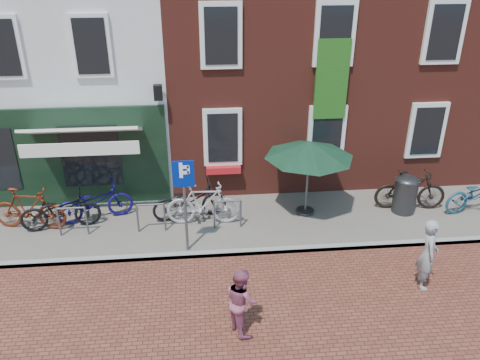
{
  "coord_description": "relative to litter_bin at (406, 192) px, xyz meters",
  "views": [
    {
      "loc": [
        -0.19,
        -9.85,
        6.99
      ],
      "look_at": [
        0.82,
        1.12,
        1.54
      ],
      "focal_mm": 36.22,
      "sensor_mm": 36.0,
      "label": 1
    }
  ],
  "objects": [
    {
      "name": "ground",
      "position": [
        -5.51,
        -1.61,
        -0.71
      ],
      "size": [
        80.0,
        80.0,
        0.0
      ],
      "primitive_type": "plane",
      "color": "brown"
    },
    {
      "name": "sidewalk",
      "position": [
        -4.51,
        -0.11,
        -0.66
      ],
      "size": [
        24.0,
        3.0,
        0.1
      ],
      "primitive_type": "cube",
      "color": "slate",
      "rests_on": "ground"
    },
    {
      "name": "building_stucco",
      "position": [
        -10.51,
        5.39,
        3.79
      ],
      "size": [
        8.0,
        8.0,
        9.0
      ],
      "primitive_type": "cube",
      "color": "silver",
      "rests_on": "ground"
    },
    {
      "name": "building_brick_mid",
      "position": [
        -3.51,
        5.39,
        4.29
      ],
      "size": [
        6.0,
        8.0,
        10.0
      ],
      "primitive_type": "cube",
      "color": "maroon",
      "rests_on": "ground"
    },
    {
      "name": "building_brick_right",
      "position": [
        2.49,
        5.39,
        4.29
      ],
      "size": [
        6.0,
        8.0,
        10.0
      ],
      "primitive_type": "cube",
      "color": "maroon",
      "rests_on": "ground"
    },
    {
      "name": "litter_bin",
      "position": [
        0.0,
        0.0,
        0.0
      ],
      "size": [
        0.64,
        0.64,
        1.18
      ],
      "color": "#2F2F31",
      "rests_on": "sidewalk"
    },
    {
      "name": "parking_sign",
      "position": [
        -6.08,
        -1.37,
        1.06
      ],
      "size": [
        0.5,
        0.08,
        2.43
      ],
      "color": "#4C4C4F",
      "rests_on": "sidewalk"
    },
    {
      "name": "parasol",
      "position": [
        -2.77,
        0.2,
        1.41
      ],
      "size": [
        2.42,
        2.42,
        2.26
      ],
      "color": "#4C4C4F",
      "rests_on": "sidewalk"
    },
    {
      "name": "woman",
      "position": [
        -0.79,
        -3.09,
        0.14
      ],
      "size": [
        0.55,
        0.7,
        1.69
      ],
      "primitive_type": "imported",
      "rotation": [
        0.0,
        0.0,
        1.31
      ],
      "color": "gray",
      "rests_on": "ground"
    },
    {
      "name": "boy",
      "position": [
        -5.0,
        -4.11,
        0.01
      ],
      "size": [
        0.78,
        0.86,
        1.45
      ],
      "primitive_type": "imported",
      "rotation": [
        0.0,
        0.0,
        1.97
      ],
      "color": "#9F4C66",
      "rests_on": "ground"
    },
    {
      "name": "bicycle_0",
      "position": [
        -9.4,
        -0.02,
        -0.07
      ],
      "size": [
        2.13,
        1.03,
        1.07
      ],
      "primitive_type": "imported",
      "rotation": [
        0.0,
        0.0,
        1.73
      ],
      "color": "black",
      "rests_on": "sidewalk"
    },
    {
      "name": "bicycle_1",
      "position": [
        -10.21,
        0.04,
        -0.01
      ],
      "size": [
        2.05,
        0.91,
        1.19
      ],
      "primitive_type": "imported",
      "rotation": [
        0.0,
        0.0,
        1.39
      ],
      "color": "#5B1E0D",
      "rests_on": "sidewalk"
    },
    {
      "name": "bicycle_2",
      "position": [
        -8.58,
        0.35,
        -0.07
      ],
      "size": [
        2.16,
        1.25,
        1.07
      ],
      "primitive_type": "imported",
      "rotation": [
        0.0,
        0.0,
        1.85
      ],
      "color": "#130B58",
      "rests_on": "sidewalk"
    },
    {
      "name": "bicycle_3",
      "position": [
        -5.64,
        -0.13,
        -0.01
      ],
      "size": [
        2.01,
        0.67,
        1.19
      ],
      "primitive_type": "imported",
      "rotation": [
        0.0,
        0.0,
        1.52
      ],
      "color": "#A5A4A7",
      "rests_on": "sidewalk"
    },
    {
      "name": "bicycle_4",
      "position": [
        -6.0,
        0.2,
        -0.07
      ],
      "size": [
        2.14,
        1.08,
        1.07
      ],
      "primitive_type": "imported",
      "rotation": [
        0.0,
        0.0,
        1.76
      ],
      "color": "black",
      "rests_on": "sidewalk"
    },
    {
      "name": "bicycle_5",
      "position": [
        0.2,
        0.14,
        -0.01
      ],
      "size": [
        2.04,
        0.79,
        1.19
      ],
      "primitive_type": "imported",
      "rotation": [
        0.0,
        0.0,
        1.45
      ],
      "color": "black",
      "rests_on": "sidewalk"
    },
    {
      "name": "bicycle_6",
      "position": [
        2.05,
        -0.12,
        -0.07
      ],
      "size": [
        2.15,
        1.1,
        1.07
      ],
      "primitive_type": "imported",
      "rotation": [
        0.0,
        0.0,
        1.77
      ],
      "color": "navy",
      "rests_on": "sidewalk"
    }
  ]
}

